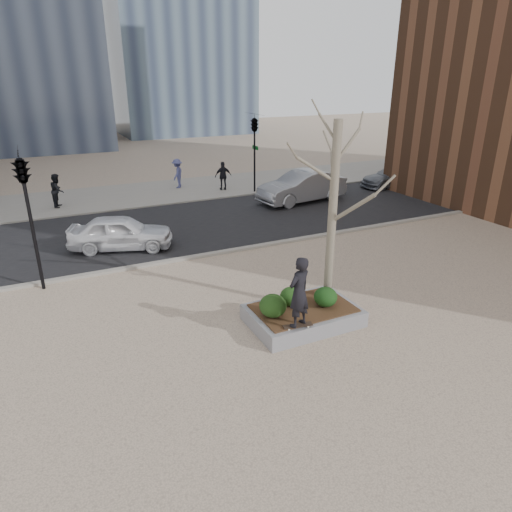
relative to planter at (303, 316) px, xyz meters
name	(u,v)px	position (x,y,z in m)	size (l,w,h in m)	color
ground	(271,331)	(-1.00, 0.00, -0.23)	(120.00, 120.00, 0.00)	tan
street	(170,228)	(-1.00, 10.00, -0.21)	(60.00, 8.00, 0.02)	black
far_sidewalk	(137,194)	(-1.00, 17.00, -0.21)	(60.00, 6.00, 0.02)	gray
planter	(303,316)	(0.00, 0.00, 0.00)	(3.00, 2.00, 0.45)	gray
planter_mulch	(303,308)	(0.00, 0.00, 0.25)	(2.70, 1.70, 0.04)	#382314
sycamore_tree	(334,185)	(1.00, 0.30, 3.56)	(2.80, 2.80, 6.60)	gray
shrub_left	(273,306)	(-1.00, -0.07, 0.58)	(0.73, 0.73, 0.62)	#183811
shrub_middle	(291,296)	(-0.25, 0.26, 0.53)	(0.63, 0.63, 0.54)	#173912
shrub_right	(326,297)	(0.60, -0.19, 0.54)	(0.65, 0.65, 0.56)	#143912
skateboard	(298,326)	(-0.67, -0.82, 0.26)	(0.78, 0.20, 0.07)	black
skateboarder	(299,292)	(-0.67, -0.82, 1.24)	(0.69, 0.45, 1.88)	black
police_car	(121,232)	(-3.48, 8.20, 0.48)	(1.61, 4.01, 1.37)	white
car_silver	(302,187)	(6.81, 11.36, 0.63)	(1.76, 5.05, 1.66)	gray
car_third	(392,177)	(13.78, 12.04, 0.39)	(1.67, 4.12, 1.20)	slate
pedestrian_a	(57,190)	(-5.27, 16.05, 0.67)	(0.85, 0.66, 1.74)	black
pedestrian_b	(178,173)	(1.67, 17.54, 0.68)	(1.14, 0.66, 1.76)	#474B80
pedestrian_c	(223,176)	(3.98, 15.79, 0.65)	(0.99, 0.41, 1.70)	black
traffic_light_near	(31,223)	(-6.50, 5.60, 2.02)	(0.60, 2.48, 4.50)	black
traffic_light_far	(255,154)	(5.50, 14.60, 2.02)	(0.60, 2.48, 4.50)	black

